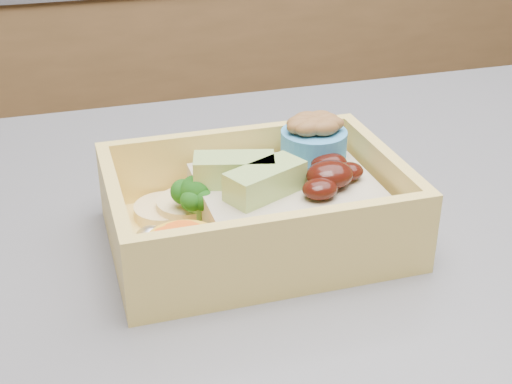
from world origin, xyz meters
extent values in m
cube|color=brown|center=(0.00, 1.20, 0.45)|extent=(3.20, 0.60, 0.90)
cube|color=#F2CE64|center=(-0.21, 0.04, 0.92)|extent=(0.19, 0.14, 0.01)
cube|color=#F2CE64|center=(-0.21, 0.10, 0.95)|extent=(0.19, 0.01, 0.05)
cube|color=#F2CE64|center=(-0.21, -0.03, 0.95)|extent=(0.19, 0.01, 0.05)
cube|color=#F2CE64|center=(-0.12, 0.04, 0.95)|extent=(0.01, 0.12, 0.05)
cube|color=#F2CE64|center=(-0.30, 0.04, 0.95)|extent=(0.01, 0.12, 0.05)
cube|color=tan|center=(-0.19, 0.04, 0.94)|extent=(0.12, 0.11, 0.03)
ellipsoid|color=black|center=(-0.16, 0.03, 0.97)|extent=(0.03, 0.03, 0.02)
ellipsoid|color=black|center=(-0.16, 0.05, 0.97)|extent=(0.03, 0.02, 0.01)
ellipsoid|color=black|center=(-0.17, 0.02, 0.96)|extent=(0.02, 0.02, 0.01)
ellipsoid|color=black|center=(-0.15, 0.04, 0.96)|extent=(0.02, 0.02, 0.01)
cube|color=#A2C668|center=(-0.21, 0.03, 0.97)|extent=(0.06, 0.04, 0.02)
cube|color=#A2C668|center=(-0.22, 0.05, 0.97)|extent=(0.06, 0.04, 0.02)
cylinder|color=#68A357|center=(-0.25, 0.05, 0.94)|extent=(0.01, 0.01, 0.02)
sphere|color=#195713|center=(-0.25, 0.05, 0.96)|extent=(0.02, 0.02, 0.02)
sphere|color=#195713|center=(-0.24, 0.06, 0.95)|extent=(0.02, 0.02, 0.02)
sphere|color=#195713|center=(-0.25, 0.06, 0.95)|extent=(0.02, 0.02, 0.02)
sphere|color=#195713|center=(-0.24, 0.05, 0.95)|extent=(0.01, 0.01, 0.01)
sphere|color=#195713|center=(-0.25, 0.05, 0.95)|extent=(0.01, 0.01, 0.01)
sphere|color=#195713|center=(-0.25, 0.06, 0.95)|extent=(0.01, 0.01, 0.01)
cylinder|color=gold|center=(-0.27, 0.01, 0.94)|extent=(0.05, 0.05, 0.02)
cylinder|color=#FF6015|center=(-0.27, 0.01, 0.95)|extent=(0.03, 0.03, 0.00)
cylinder|color=#FF6015|center=(-0.27, 0.00, 0.95)|extent=(0.03, 0.03, 0.00)
cylinder|color=#DBBF7E|center=(-0.27, 0.08, 0.93)|extent=(0.04, 0.04, 0.01)
cylinder|color=#DBBF7E|center=(-0.25, 0.07, 0.94)|extent=(0.04, 0.04, 0.01)
ellipsoid|color=white|center=(-0.23, 0.08, 0.94)|extent=(0.02, 0.02, 0.02)
ellipsoid|color=white|center=(-0.28, 0.03, 0.94)|extent=(0.02, 0.02, 0.02)
cylinder|color=#3D91D1|center=(-0.16, 0.07, 0.97)|extent=(0.05, 0.05, 0.02)
ellipsoid|color=brown|center=(-0.16, 0.07, 0.98)|extent=(0.02, 0.01, 0.01)
ellipsoid|color=brown|center=(-0.15, 0.08, 0.98)|extent=(0.02, 0.01, 0.01)
ellipsoid|color=brown|center=(-0.17, 0.08, 0.98)|extent=(0.02, 0.01, 0.01)
ellipsoid|color=brown|center=(-0.15, 0.07, 0.98)|extent=(0.02, 0.01, 0.01)
ellipsoid|color=brown|center=(-0.16, 0.07, 0.98)|extent=(0.02, 0.01, 0.01)
ellipsoid|color=brown|center=(-0.15, 0.07, 0.98)|extent=(0.02, 0.01, 0.01)
ellipsoid|color=brown|center=(-0.16, 0.08, 0.98)|extent=(0.02, 0.01, 0.01)
ellipsoid|color=brown|center=(-0.15, 0.08, 0.98)|extent=(0.02, 0.01, 0.01)
ellipsoid|color=brown|center=(-0.17, 0.07, 0.98)|extent=(0.02, 0.01, 0.01)
camera|label=1|loc=(-0.33, -0.35, 1.17)|focal=50.00mm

